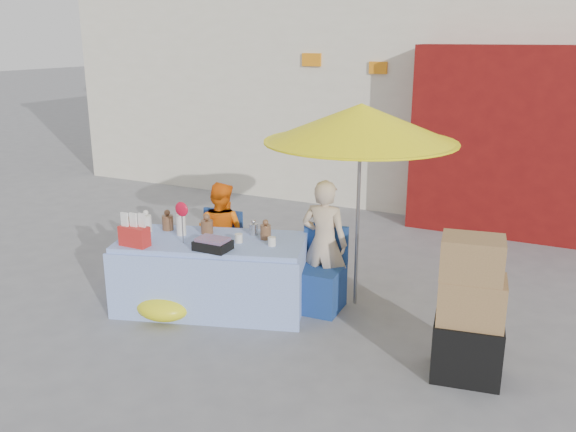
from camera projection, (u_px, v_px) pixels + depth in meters
The scene contains 10 objects.
ground at pixel (234, 327), 5.91m from camera, with size 80.00×80.00×0.00m, color slate.
backdrop at pixel (463, 14), 11.28m from camera, with size 14.00×8.00×7.80m.
market_table at pixel (212, 273), 6.25m from camera, with size 2.10×1.43×1.16m.
chair_left at pixel (215, 266), 6.78m from camera, with size 0.50×0.49×0.85m.
chair_right at pixel (318, 285), 6.25m from camera, with size 0.50×0.49×0.85m.
vendor_orange at pixel (221, 234), 6.80m from camera, with size 0.57×0.45×1.18m, color orange.
vendor_beige at pixel (324, 243), 6.25m from camera, with size 0.49×0.32×1.34m, color #CCB190.
umbrella at pixel (361, 124), 5.90m from camera, with size 1.90×1.90×2.09m.
box_stack at pixel (469, 314), 4.90m from camera, with size 0.61×0.53×1.21m.
tarp_bundle at pixel (164, 306), 6.05m from camera, with size 0.59×0.47×0.27m, color yellow.
Camera 1 is at (2.84, -4.58, 2.71)m, focal length 38.00 mm.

